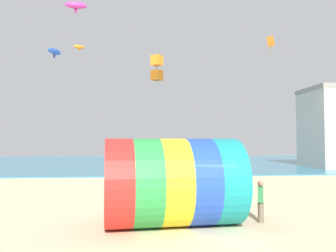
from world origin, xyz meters
TOP-DOWN VIEW (x-y plane):
  - ground_plane at (0.00, 0.00)m, footprint 120.00×120.00m
  - sea at (0.00, 37.42)m, footprint 120.00×40.00m
  - giant_inflatable_tube at (-1.01, 0.26)m, footprint 5.60×3.91m
  - kite_handler at (2.64, 0.44)m, footprint 0.34×0.42m
  - kite_blue_parafoil at (-8.59, 11.40)m, footprint 1.08×1.44m
  - kite_magenta_parafoil at (-6.63, 9.09)m, footprint 1.53×0.88m
  - kite_orange_diamond at (7.31, 10.50)m, footprint 0.52×0.54m
  - kite_orange_parafoil at (-7.49, 15.03)m, footprint 1.04×0.73m
  - kite_orange_box at (-1.40, 5.32)m, footprint 0.73×0.73m

SIDE VIEW (x-z plane):
  - ground_plane at x=0.00m, z-range 0.00..0.00m
  - sea at x=0.00m, z-range 0.00..0.10m
  - kite_handler at x=2.64m, z-range 0.02..1.72m
  - giant_inflatable_tube at x=-1.01m, z-range 0.00..3.44m
  - kite_orange_box at x=-1.40m, z-range 6.67..8.15m
  - kite_blue_parafoil at x=-8.59m, z-range 9.48..10.20m
  - kite_orange_diamond at x=7.31m, z-range 10.08..11.30m
  - kite_orange_parafoil at x=-7.49m, z-range 11.01..11.50m
  - kite_magenta_parafoil at x=-6.63m, z-range 11.96..12.78m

